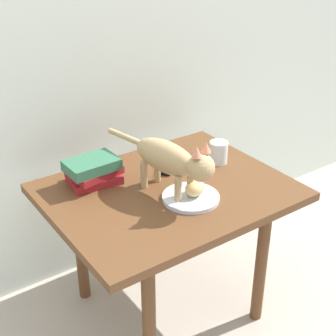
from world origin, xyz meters
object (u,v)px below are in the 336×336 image
(side_table, at_px, (168,205))
(plate, at_px, (191,198))
(book_stack, at_px, (93,171))
(tv_remote, at_px, (169,164))
(candle_jar, at_px, (218,153))
(cat, at_px, (172,160))
(bread_roll, at_px, (195,188))

(side_table, bearing_deg, plate, -78.76)
(book_stack, relative_size, tv_remote, 1.30)
(candle_jar, bearing_deg, cat, -161.44)
(plate, xyz_separation_m, candle_jar, (0.25, 0.16, 0.03))
(plate, bearing_deg, bread_roll, -8.95)
(candle_jar, bearing_deg, tv_remote, 155.61)
(plate, bearing_deg, candle_jar, 31.94)
(tv_remote, bearing_deg, side_table, -166.33)
(tv_remote, bearing_deg, cat, -162.19)
(plate, distance_m, cat, 0.14)
(book_stack, bearing_deg, cat, -51.56)
(plate, relative_size, book_stack, 0.98)
(candle_jar, distance_m, tv_remote, 0.19)
(side_table, xyz_separation_m, plate, (0.02, -0.10, 0.08))
(plate, bearing_deg, side_table, 101.24)
(side_table, xyz_separation_m, cat, (-0.01, -0.04, 0.20))
(tv_remote, bearing_deg, book_stack, 130.37)
(cat, distance_m, book_stack, 0.30)
(side_table, height_order, plate, plate)
(side_table, height_order, tv_remote, tv_remote)
(plate, relative_size, cat, 0.41)
(side_table, height_order, book_stack, book_stack)
(plate, height_order, bread_roll, bread_roll)
(side_table, bearing_deg, candle_jar, 11.11)
(bread_roll, bearing_deg, book_stack, 128.14)
(plate, distance_m, bread_roll, 0.04)
(cat, height_order, book_stack, cat)
(bread_roll, distance_m, tv_remote, 0.25)
(side_table, distance_m, book_stack, 0.29)
(plate, xyz_separation_m, tv_remote, (0.08, 0.23, 0.00))
(book_stack, height_order, tv_remote, book_stack)
(bread_roll, relative_size, book_stack, 0.41)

